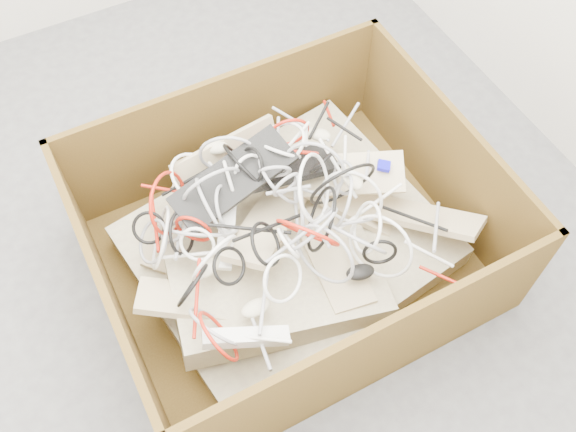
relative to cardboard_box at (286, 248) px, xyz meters
name	(u,v)px	position (x,y,z in m)	size (l,w,h in m)	color
ground	(214,231)	(-0.18, 0.27, -0.13)	(3.00, 3.00, 0.00)	#4B4B4D
cardboard_box	(286,248)	(0.00, 0.00, 0.00)	(1.33, 1.11, 0.53)	#412E10
keyboard_pile	(284,209)	(0.03, 0.06, 0.15)	(1.24, 0.85, 0.40)	tan
mice_scatter	(286,214)	(0.00, 0.00, 0.22)	(0.70, 0.71, 0.21)	beige
power_strip_left	(227,227)	(-0.20, 0.05, 0.22)	(0.29, 0.05, 0.04)	silver
power_strip_right	(246,337)	(-0.31, -0.33, 0.21)	(0.27, 0.05, 0.04)	silver
vga_plug	(384,166)	(0.41, 0.02, 0.22)	(0.04, 0.04, 0.02)	#0F0ED3
cable_tangle	(267,209)	(-0.06, 0.02, 0.27)	(1.02, 0.95, 0.47)	silver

